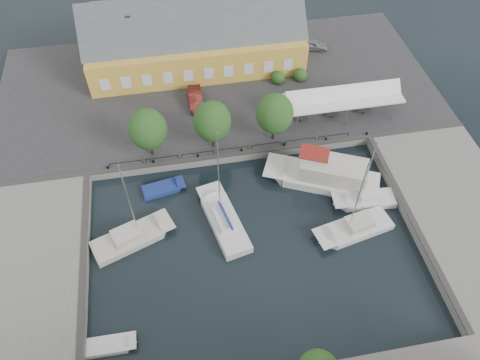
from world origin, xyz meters
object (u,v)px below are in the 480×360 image
at_px(car_silver, 312,44).
at_px(launch_nw, 163,189).
at_px(warehouse, 191,41).
at_px(west_boat_b, 131,239).
at_px(center_sailboat, 224,221).
at_px(car_red, 195,99).
at_px(east_boat_a, 365,200).
at_px(tent_canopy, 343,98).
at_px(launch_sw, 111,346).
at_px(east_boat_b, 355,229).
at_px(trawler, 326,176).

distance_m(car_silver, launch_nw, 31.14).
xyz_separation_m(warehouse, west_boat_b, (-9.29, -26.94, -4.17)).
height_order(warehouse, center_sailboat, center_sailboat).
bearing_deg(car_red, car_silver, 27.49).
bearing_deg(west_boat_b, car_silver, 45.96).
relative_size(car_red, west_boat_b, 0.42).
relative_size(car_silver, east_boat_a, 0.46).
relative_size(tent_canopy, car_silver, 3.13).
height_order(warehouse, car_red, warehouse).
relative_size(west_boat_b, launch_sw, 2.61).
relative_size(tent_canopy, launch_sw, 3.21).
xyz_separation_m(car_red, east_boat_b, (13.65, -21.25, -1.53)).
xyz_separation_m(tent_canopy, launch_nw, (-22.30, -7.11, -3.59)).
distance_m(car_silver, east_boat_b, 30.35).
xyz_separation_m(trawler, east_boat_b, (1.03, -6.75, -0.76)).
relative_size(car_silver, car_red, 0.93).
bearing_deg(warehouse, launch_nw, -105.21).
distance_m(launch_sw, launch_nw, 17.45).
relative_size(center_sailboat, west_boat_b, 1.12).
distance_m(tent_canopy, west_boat_b, 29.20).
relative_size(tent_canopy, east_boat_a, 1.43).
relative_size(trawler, east_boat_a, 1.32).
height_order(car_red, center_sailboat, center_sailboat).
xyz_separation_m(car_silver, center_sailboat, (-16.85, -26.86, -1.40)).
bearing_deg(center_sailboat, east_boat_b, -13.88).
bearing_deg(car_silver, center_sailboat, 162.22).
height_order(tent_canopy, east_boat_a, east_boat_a).
relative_size(warehouse, car_red, 5.95).
bearing_deg(launch_sw, tent_canopy, 40.18).
xyz_separation_m(tent_canopy, launch_sw, (-27.96, -23.62, -3.59)).
relative_size(warehouse, east_boat_a, 2.91).
height_order(east_boat_b, launch_sw, east_boat_b).
height_order(center_sailboat, east_boat_b, center_sailboat).
bearing_deg(car_silver, car_red, 130.93).
height_order(car_red, launch_sw, car_red).
height_order(car_silver, center_sailboat, center_sailboat).
bearing_deg(warehouse, launch_sw, -106.87).
bearing_deg(launch_nw, launch_sw, -108.94).
distance_m(east_boat_a, launch_nw, 21.81).
bearing_deg(west_boat_b, center_sailboat, 2.03).
height_order(trawler, east_boat_b, east_boat_b).
xyz_separation_m(east_boat_b, west_boat_b, (-22.38, 2.86, -0.00)).
bearing_deg(center_sailboat, tent_canopy, 37.81).
xyz_separation_m(center_sailboat, trawler, (11.91, 3.56, 0.65)).
xyz_separation_m(car_silver, east_boat_a, (-1.63, -26.77, -1.50)).
xyz_separation_m(car_red, west_boat_b, (-8.73, -18.39, -1.53)).
bearing_deg(west_boat_b, east_boat_a, 0.99).
height_order(center_sailboat, west_boat_b, center_sailboat).
bearing_deg(east_boat_a, east_boat_b, -124.93).
xyz_separation_m(tent_canopy, west_boat_b, (-25.88, -13.08, -3.42)).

